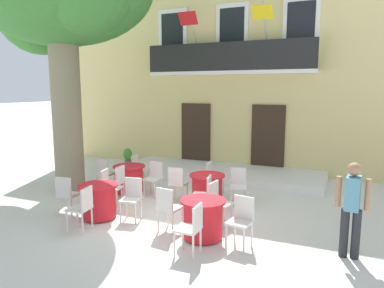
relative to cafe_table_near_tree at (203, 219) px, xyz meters
The scene contains 25 objects.
ground_plane 1.44m from the cafe_table_near_tree, 144.24° to the left, with size 120.00×120.00×0.00m, color silver.
building_facade 8.58m from the cafe_table_near_tree, 99.26° to the left, with size 13.00×5.09×7.50m.
entrance_step_platform 4.87m from the cafe_table_near_tree, 105.15° to the left, with size 6.48×2.23×0.25m, color silver.
cafe_table_near_tree is the anchor object (origin of this frame).
cafe_chair_near_tree_0 0.77m from the cafe_table_near_tree, 87.67° to the left, with size 0.45×0.45×0.91m.
cafe_chair_near_tree_1 0.77m from the cafe_table_near_tree, behind, with size 0.45×0.45×0.91m.
cafe_chair_near_tree_2 0.77m from the cafe_table_near_tree, 83.01° to the right, with size 0.41×0.41×0.91m.
cafe_chair_near_tree_3 0.77m from the cafe_table_near_tree, ahead, with size 0.46×0.46×0.91m.
cafe_table_middle 3.56m from the cafe_table_near_tree, 145.95° to the left, with size 0.86×0.86×0.76m.
cafe_chair_middle_0 3.00m from the cafe_table_near_tree, 137.14° to the left, with size 0.42×0.42×0.91m.
cafe_chair_middle_1 4.14m from the cafe_table_near_tree, 138.85° to the left, with size 0.45×0.45×0.91m.
cafe_chair_middle_2 4.15m from the cafe_table_near_tree, 152.85° to the left, with size 0.41×0.41×0.91m.
cafe_chair_middle_3 3.09m from the cafe_table_near_tree, 156.21° to the left, with size 0.42×0.42×0.91m.
cafe_table_front 2.49m from the cafe_table_near_tree, behind, with size 0.86×0.86×0.76m.
cafe_chair_front_0 2.85m from the cafe_table_near_tree, 163.66° to the left, with size 0.48×0.48×0.91m.
cafe_chair_front_1 3.23m from the cafe_table_near_tree, behind, with size 0.45×0.45×0.91m.
cafe_chair_front_2 2.40m from the cafe_table_near_tree, 164.42° to the right, with size 0.45×0.45×0.91m.
cafe_chair_front_3 1.80m from the cafe_table_near_tree, behind, with size 0.47×0.47×0.91m.
cafe_table_far_side 1.99m from the cafe_table_near_tree, 108.77° to the left, with size 0.86×0.86×0.76m.
cafe_chair_far_side_0 2.74m from the cafe_table_near_tree, 106.22° to the left, with size 0.42×0.42×0.91m.
cafe_chair_far_side_1 2.23m from the cafe_table_near_tree, 128.34° to the left, with size 0.43×0.43×0.91m.
cafe_chair_far_side_2 1.25m from the cafe_table_near_tree, 110.22° to the left, with size 0.47×0.47×0.91m.
cafe_chair_far_side_3 2.18m from the cafe_table_near_tree, 88.52° to the left, with size 0.50×0.50×0.91m.
ground_planter_left 6.83m from the cafe_table_near_tree, 135.40° to the left, with size 0.32×0.32×0.68m.
pedestrian_near_entrance 2.61m from the cafe_table_near_tree, ahead, with size 0.53×0.36×1.63m.
Camera 1 is at (3.47, -6.76, 2.81)m, focal length 33.17 mm.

